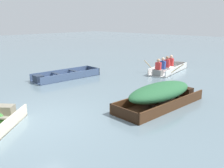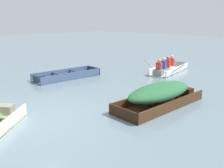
% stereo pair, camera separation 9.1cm
% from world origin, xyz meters
% --- Properties ---
extents(ground_plane, '(80.00, 80.00, 0.00)m').
position_xyz_m(ground_plane, '(0.00, 0.00, 0.00)').
color(ground_plane, slate).
extents(skiff_slate_blue_near_moored, '(1.42, 3.49, 0.36)m').
position_xyz_m(skiff_slate_blue_near_moored, '(-3.85, 3.70, 0.12)').
color(skiff_slate_blue_near_moored, '#475B7F').
rests_on(skiff_slate_blue_near_moored, ground).
extents(skiff_dark_varnish_mid_moored, '(1.44, 3.65, 0.78)m').
position_xyz_m(skiff_dark_varnish_mid_moored, '(1.91, 3.49, 0.44)').
color(skiff_dark_varnish_mid_moored, '#4C2D19').
rests_on(skiff_dark_varnish_mid_moored, ground).
extents(rowboat_white_with_crew, '(2.25, 3.41, 0.92)m').
position_xyz_m(rowboat_white_with_crew, '(-0.85, 8.51, 0.24)').
color(rowboat_white_with_crew, white).
rests_on(rowboat_white_with_crew, ground).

